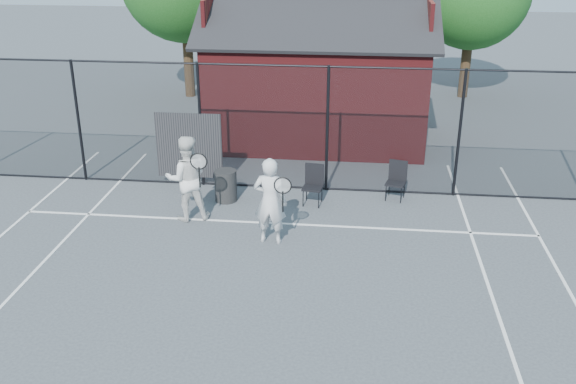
# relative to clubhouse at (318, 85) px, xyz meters

# --- Properties ---
(ground) EXTENTS (80.00, 80.00, 0.00)m
(ground) POSITION_rel_clubhouse_xyz_m (-0.50, -9.00, -1.61)
(ground) COLOR #404449
(ground) RESTS_ON ground
(court_lines) EXTENTS (11.02, 18.00, 0.01)m
(court_lines) POSITION_rel_clubhouse_xyz_m (-0.50, -10.32, -1.60)
(court_lines) COLOR white
(court_lines) RESTS_ON ground
(fence) EXTENTS (22.04, 3.00, 3.00)m
(fence) POSITION_rel_clubhouse_xyz_m (-0.80, -4.00, -0.16)
(fence) COLOR black
(fence) RESTS_ON ground
(clubhouse) EXTENTS (6.50, 4.36, 4.19)m
(clubhouse) POSITION_rel_clubhouse_xyz_m (0.00, 0.00, 0.00)
(clubhouse) COLOR maroon
(clubhouse) RESTS_ON ground
(player_front) EXTENTS (0.81, 0.61, 1.78)m
(player_front) POSITION_rel_clubhouse_xyz_m (-0.45, -6.84, -0.71)
(player_front) COLOR silver
(player_front) RESTS_ON ground
(player_back) EXTENTS (1.10, 0.96, 1.87)m
(player_back) POSITION_rel_clubhouse_xyz_m (-2.35, -5.94, -0.67)
(player_back) COLOR white
(player_back) RESTS_ON ground
(chair_left) EXTENTS (0.49, 0.50, 0.90)m
(chair_left) POSITION_rel_clubhouse_xyz_m (0.25, -4.90, -1.16)
(chair_left) COLOR black
(chair_left) RESTS_ON ground
(chair_right) EXTENTS (0.52, 0.54, 0.88)m
(chair_right) POSITION_rel_clubhouse_xyz_m (2.12, -4.40, -1.17)
(chair_right) COLOR black
(chair_right) RESTS_ON ground
(waste_bin) EXTENTS (0.60, 0.60, 0.73)m
(waste_bin) POSITION_rel_clubhouse_xyz_m (-1.75, -4.90, -1.24)
(waste_bin) COLOR black
(waste_bin) RESTS_ON ground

